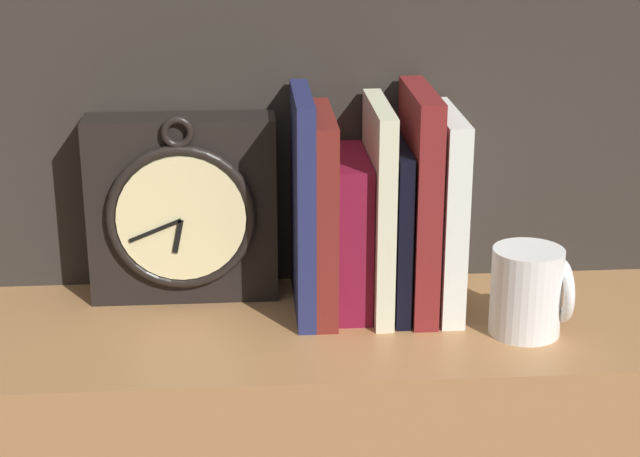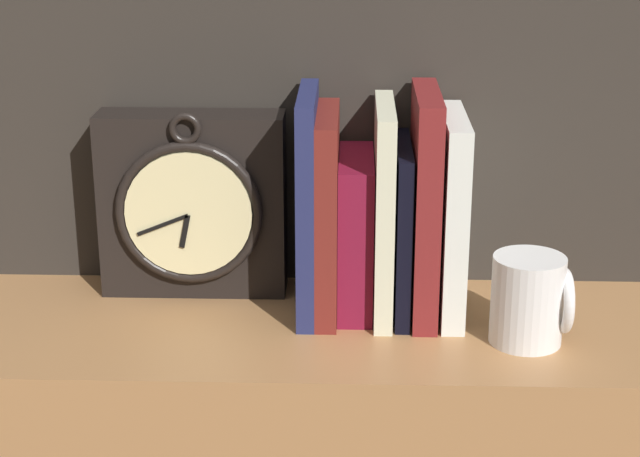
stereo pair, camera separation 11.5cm
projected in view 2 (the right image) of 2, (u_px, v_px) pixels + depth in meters
name	position (u px, v px, depth m)	size (l,w,h in m)	color
clock	(193.00, 205.00, 1.25)	(0.22, 0.07, 0.23)	black
book_slot0_navy	(308.00, 203.00, 1.20)	(0.02, 0.16, 0.25)	navy
book_slot1_maroon	(327.00, 213.00, 1.20)	(0.02, 0.16, 0.23)	maroon
book_slot2_maroon	(356.00, 232.00, 1.22)	(0.04, 0.14, 0.18)	maroon
book_slot3_cream	(383.00, 210.00, 1.20)	(0.02, 0.16, 0.24)	beige
book_slot4_black	(402.00, 228.00, 1.21)	(0.02, 0.15, 0.19)	black
book_slot5_maroon	(424.00, 204.00, 1.20)	(0.03, 0.16, 0.25)	maroon
book_slot6_white	(451.00, 215.00, 1.20)	(0.03, 0.16, 0.23)	silver
mug	(531.00, 300.00, 1.14)	(0.08, 0.08, 0.10)	white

